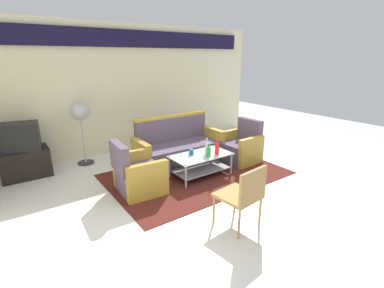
# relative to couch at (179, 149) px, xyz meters

# --- Properties ---
(ground_plane) EXTENTS (14.00, 14.00, 0.00)m
(ground_plane) POSITION_rel_couch_xyz_m (-0.08, -1.49, -0.32)
(ground_plane) COLOR white
(wall_back) EXTENTS (6.52, 0.19, 2.80)m
(wall_back) POSITION_rel_couch_xyz_m (-0.08, 1.56, 1.16)
(wall_back) COLOR beige
(wall_back) RESTS_ON ground
(rug) EXTENTS (3.16, 2.11, 0.01)m
(rug) POSITION_rel_couch_xyz_m (-0.04, -0.66, -0.31)
(rug) COLOR #511E19
(rug) RESTS_ON ground
(couch) EXTENTS (1.82, 0.79, 0.96)m
(couch) POSITION_rel_couch_xyz_m (0.00, 0.00, 0.00)
(couch) COLOR #5B4C60
(couch) RESTS_ON rug
(armchair_left) EXTENTS (0.74, 0.80, 0.85)m
(armchair_left) POSITION_rel_couch_xyz_m (-1.21, -0.66, -0.03)
(armchair_left) COLOR #5B4C60
(armchair_left) RESTS_ON rug
(armchair_right) EXTENTS (0.72, 0.78, 0.85)m
(armchair_right) POSITION_rel_couch_xyz_m (1.12, -0.62, -0.03)
(armchair_right) COLOR #5B4C60
(armchair_right) RESTS_ON rug
(coffee_table) EXTENTS (1.10, 0.60, 0.40)m
(coffee_table) POSITION_rel_couch_xyz_m (-0.01, -0.76, -0.04)
(coffee_table) COLOR silver
(coffee_table) RESTS_ON rug
(bottle_red) EXTENTS (0.07, 0.07, 0.29)m
(bottle_red) POSITION_rel_couch_xyz_m (0.23, -0.92, 0.20)
(bottle_red) COLOR red
(bottle_red) RESTS_ON coffee_table
(bottle_clear) EXTENTS (0.06, 0.06, 0.31)m
(bottle_clear) POSITION_rel_couch_xyz_m (0.10, -0.79, 0.21)
(bottle_clear) COLOR silver
(bottle_clear) RESTS_ON coffee_table
(bottle_green) EXTENTS (0.07, 0.07, 0.24)m
(bottle_green) POSITION_rel_couch_xyz_m (0.04, -0.91, 0.18)
(bottle_green) COLOR #2D8C38
(bottle_green) RESTS_ON coffee_table
(cup) EXTENTS (0.08, 0.08, 0.10)m
(cup) POSITION_rel_couch_xyz_m (-0.15, -0.65, 0.14)
(cup) COLOR #2659A5
(cup) RESTS_ON coffee_table
(tv_stand) EXTENTS (0.80, 0.50, 0.52)m
(tv_stand) POSITION_rel_couch_xyz_m (-2.62, 1.06, -0.06)
(tv_stand) COLOR black
(tv_stand) RESTS_ON ground
(television) EXTENTS (0.67, 0.54, 0.48)m
(television) POSITION_rel_couch_xyz_m (-2.62, 1.06, 0.44)
(television) COLOR black
(television) RESTS_ON tv_stand
(pedestal_fan) EXTENTS (0.36, 0.36, 1.27)m
(pedestal_fan) POSITION_rel_couch_xyz_m (-1.56, 1.11, 0.70)
(pedestal_fan) COLOR #2D2D33
(pedestal_fan) RESTS_ON ground
(wicker_chair) EXTENTS (0.53, 0.53, 0.84)m
(wicker_chair) POSITION_rel_couch_xyz_m (-0.57, -2.36, 0.18)
(wicker_chair) COLOR #AD844C
(wicker_chair) RESTS_ON ground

